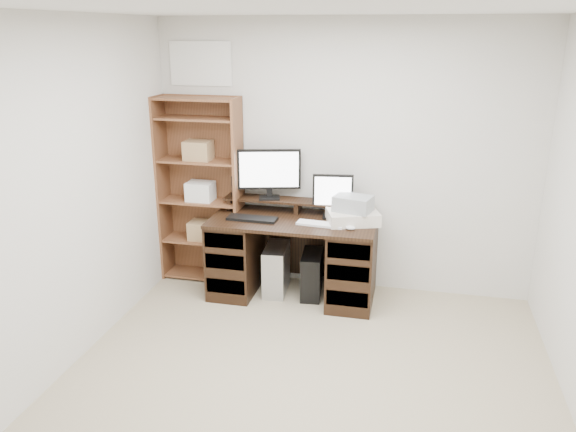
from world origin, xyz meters
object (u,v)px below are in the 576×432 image
(monitor_small, at_px, (333,194))
(tower_black, at_px, (312,274))
(monitor_wide, at_px, (269,171))
(desk, at_px, (293,256))
(printer, at_px, (353,217))
(tower_silver, at_px, (276,269))
(bookshelf, at_px, (201,189))

(monitor_small, distance_m, tower_black, 0.78)
(monitor_wide, xyz_separation_m, monitor_small, (0.61, -0.07, -0.16))
(desk, bearing_deg, printer, 2.76)
(tower_silver, height_order, tower_black, tower_silver)
(bookshelf, bearing_deg, monitor_wide, -0.08)
(monitor_small, xyz_separation_m, tower_black, (-0.16, -0.10, -0.76))
(tower_silver, relative_size, bookshelf, 0.25)
(monitor_small, xyz_separation_m, tower_silver, (-0.51, -0.10, -0.74))
(desk, distance_m, bookshelf, 1.11)
(monitor_wide, distance_m, tower_silver, 0.93)
(tower_silver, xyz_separation_m, tower_black, (0.34, -0.01, -0.02))
(bookshelf, bearing_deg, tower_black, -8.90)
(desk, distance_m, tower_silver, 0.24)
(desk, relative_size, printer, 3.42)
(monitor_wide, distance_m, printer, 0.89)
(printer, bearing_deg, tower_silver, 159.36)
(printer, bearing_deg, monitor_wide, 147.95)
(tower_silver, height_order, bookshelf, bookshelf)
(desk, xyz_separation_m, tower_silver, (-0.17, 0.04, -0.16))
(monitor_wide, height_order, tower_silver, monitor_wide)
(desk, xyz_separation_m, bookshelf, (-0.96, 0.21, 0.53))
(printer, bearing_deg, monitor_small, 131.07)
(printer, height_order, tower_black, printer)
(tower_black, bearing_deg, monitor_wide, 153.08)
(printer, distance_m, tower_silver, 0.91)
(printer, xyz_separation_m, tower_black, (-0.36, 0.01, -0.60))
(monitor_small, height_order, tower_black, monitor_small)
(tower_black, bearing_deg, desk, -173.59)
(bookshelf, bearing_deg, printer, -7.15)
(desk, bearing_deg, monitor_wide, 142.59)
(printer, distance_m, tower_black, 0.70)
(monitor_small, relative_size, printer, 0.91)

